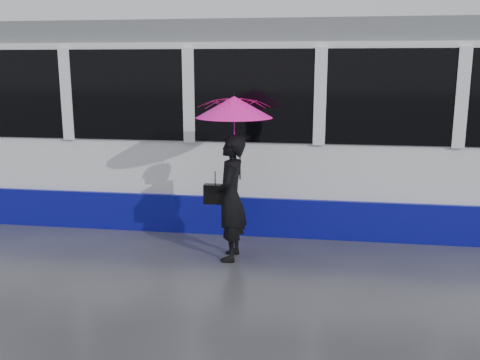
# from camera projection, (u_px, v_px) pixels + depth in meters

# --- Properties ---
(ground) EXTENTS (90.00, 90.00, 0.00)m
(ground) POSITION_uv_depth(u_px,v_px,m) (206.00, 262.00, 7.37)
(ground) COLOR #2E2E33
(ground) RESTS_ON ground
(rails) EXTENTS (34.00, 1.51, 0.02)m
(rails) POSITION_uv_depth(u_px,v_px,m) (235.00, 213.00, 9.78)
(rails) COLOR #3F3D38
(rails) RESTS_ON ground
(tram) EXTENTS (26.00, 2.56, 3.35)m
(tram) POSITION_uv_depth(u_px,v_px,m) (234.00, 124.00, 9.44)
(tram) COLOR white
(tram) RESTS_ON ground
(woman) EXTENTS (0.43, 0.64, 1.75)m
(woman) POSITION_uv_depth(u_px,v_px,m) (231.00, 198.00, 7.34)
(woman) COLOR black
(woman) RESTS_ON ground
(umbrella) EXTENTS (1.04, 1.04, 1.18)m
(umbrella) POSITION_uv_depth(u_px,v_px,m) (234.00, 122.00, 7.11)
(umbrella) COLOR #F2146C
(umbrella) RESTS_ON ground
(handbag) EXTENTS (0.31, 0.14, 0.45)m
(handbag) POSITION_uv_depth(u_px,v_px,m) (215.00, 194.00, 7.38)
(handbag) COLOR black
(handbag) RESTS_ON ground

